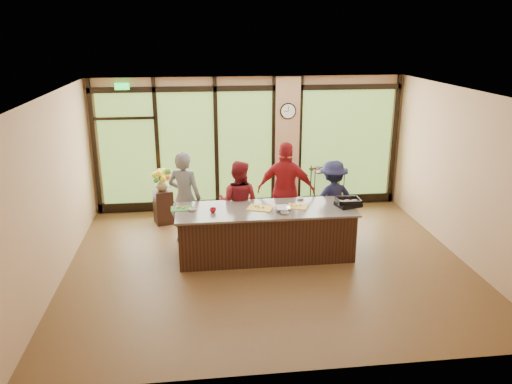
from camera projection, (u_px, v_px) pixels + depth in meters
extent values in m
plane|color=brown|center=(268.00, 263.00, 8.91)|extent=(7.00, 7.00, 0.00)
plane|color=white|center=(269.00, 93.00, 7.98)|extent=(7.00, 7.00, 0.00)
plane|color=tan|center=(249.00, 144.00, 11.28)|extent=(7.00, 0.00, 7.00)
plane|color=tan|center=(54.00, 190.00, 8.05)|extent=(0.00, 6.00, 6.00)
plane|color=tan|center=(463.00, 175.00, 8.84)|extent=(0.00, 6.00, 6.00)
cube|color=tan|center=(287.00, 144.00, 11.32)|extent=(0.55, 0.12, 3.00)
cube|color=black|center=(249.00, 88.00, 10.84)|extent=(6.90, 0.08, 0.12)
cube|color=black|center=(250.00, 202.00, 11.66)|extent=(6.90, 0.08, 0.20)
cube|color=#19D83F|center=(122.00, 86.00, 10.46)|extent=(0.30, 0.04, 0.14)
cube|color=#426824|center=(128.00, 150.00, 10.96)|extent=(1.20, 0.02, 2.50)
cube|color=#426824|center=(187.00, 148.00, 11.10)|extent=(1.20, 0.02, 2.50)
cube|color=#426824|center=(245.00, 147.00, 11.25)|extent=(1.20, 0.02, 2.50)
cube|color=#426824|center=(346.00, 144.00, 11.52)|extent=(2.10, 0.02, 2.50)
cube|color=black|center=(94.00, 149.00, 10.84)|extent=(0.08, 0.08, 3.00)
cube|color=black|center=(157.00, 147.00, 11.00)|extent=(0.08, 0.08, 3.00)
cube|color=black|center=(216.00, 145.00, 11.14)|extent=(0.08, 0.08, 3.00)
cube|color=black|center=(274.00, 144.00, 11.29)|extent=(0.08, 0.08, 3.00)
cube|color=black|center=(300.00, 143.00, 11.36)|extent=(0.08, 0.08, 3.00)
cube|color=black|center=(394.00, 141.00, 11.62)|extent=(0.08, 0.08, 3.00)
cube|color=black|center=(266.00, 233.00, 9.06)|extent=(3.10, 1.00, 0.88)
cube|color=#70675C|center=(266.00, 210.00, 8.91)|extent=(3.20, 1.10, 0.04)
cylinder|color=black|center=(288.00, 111.00, 11.02)|extent=(0.36, 0.04, 0.36)
cylinder|color=white|center=(288.00, 111.00, 11.00)|extent=(0.31, 0.01, 0.31)
cube|color=black|center=(288.00, 109.00, 10.98)|extent=(0.01, 0.00, 0.11)
cube|color=black|center=(286.00, 111.00, 10.99)|extent=(0.09, 0.00, 0.01)
imported|color=slate|center=(185.00, 197.00, 9.54)|extent=(0.78, 0.67, 1.81)
imported|color=maroon|center=(239.00, 202.00, 9.53)|extent=(0.97, 0.87, 1.64)
imported|color=maroon|center=(286.00, 191.00, 9.72)|extent=(1.22, 0.78, 1.93)
imported|color=#1A1C3B|center=(333.00, 199.00, 9.87)|extent=(1.08, 0.72, 1.55)
cube|color=black|center=(348.00, 204.00, 9.02)|extent=(0.49, 0.42, 0.07)
imported|color=silver|center=(282.00, 209.00, 8.79)|extent=(0.31, 0.31, 0.07)
cube|color=#36832F|center=(181.00, 209.00, 8.89)|extent=(0.38, 0.29, 0.01)
cube|color=yellow|center=(260.00, 208.00, 8.92)|extent=(0.54, 0.48, 0.01)
cube|color=yellow|center=(297.00, 207.00, 8.99)|extent=(0.44, 0.40, 0.01)
imported|color=silver|center=(192.00, 210.00, 8.79)|extent=(0.19, 0.19, 0.05)
imported|color=silver|center=(285.00, 213.00, 8.64)|extent=(0.18, 0.18, 0.05)
imported|color=silver|center=(301.00, 198.00, 9.39)|extent=(0.14, 0.14, 0.03)
imported|color=#AF1123|center=(213.00, 210.00, 8.70)|extent=(0.14, 0.14, 0.09)
cube|color=black|center=(163.00, 207.00, 10.64)|extent=(0.46, 0.46, 0.73)
imported|color=olive|center=(162.00, 184.00, 10.48)|extent=(0.34, 0.34, 0.29)
cube|color=black|center=(326.00, 199.00, 11.65)|extent=(0.82, 0.58, 0.03)
cube|color=black|center=(328.00, 170.00, 11.43)|extent=(0.82, 0.58, 0.03)
cylinder|color=black|center=(314.00, 190.00, 11.34)|extent=(0.03, 0.03, 0.96)
cylinder|color=black|center=(344.00, 189.00, 11.42)|extent=(0.03, 0.03, 0.96)
cylinder|color=black|center=(311.00, 185.00, 11.70)|extent=(0.03, 0.03, 0.96)
cylinder|color=black|center=(339.00, 184.00, 11.78)|extent=(0.03, 0.03, 0.96)
imported|color=silver|center=(318.00, 167.00, 11.38)|extent=(0.13, 0.13, 0.10)
imported|color=silver|center=(325.00, 167.00, 11.40)|extent=(0.13, 0.13, 0.10)
imported|color=silver|center=(332.00, 167.00, 11.42)|extent=(0.13, 0.13, 0.10)
imported|color=silver|center=(338.00, 167.00, 11.43)|extent=(0.13, 0.13, 0.10)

